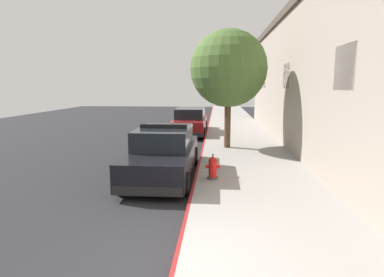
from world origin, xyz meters
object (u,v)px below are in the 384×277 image
Objects in this scene: fire_hydrant at (213,167)px; street_tree at (228,69)px; police_cruiser at (164,154)px; parked_car_silver_ahead at (190,122)px.

fire_hydrant is 0.15× the size of street_tree.
street_tree reaches higher than fire_hydrant.
street_tree is at bearing 83.48° from fire_hydrant.
police_cruiser is 1.74m from fire_hydrant.
fire_hydrant is at bearing -96.52° from street_tree.
police_cruiser is 1.00× the size of parked_car_silver_ahead.
parked_car_silver_ahead is at bearing 89.67° from police_cruiser.
fire_hydrant is at bearing -23.58° from police_cruiser.
fire_hydrant is at bearing -81.09° from parked_car_silver_ahead.
police_cruiser is 5.58m from street_tree.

